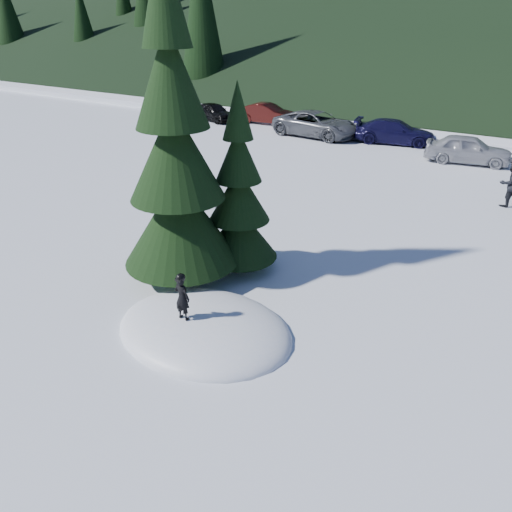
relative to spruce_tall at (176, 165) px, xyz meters
The scene contains 11 objects.
ground 4.37m from the spruce_tall, 39.29° to the right, with size 200.00×200.00×0.00m, color white.
snow_mound 4.37m from the spruce_tall, 39.29° to the right, with size 4.48×3.52×0.96m, color silver.
spruce_tall is the anchor object (origin of this frame).
spruce_short 2.11m from the spruce_tall, 54.46° to the left, with size 2.20×2.20×5.37m.
child_skier 3.71m from the spruce_tall, 48.79° to the right, with size 0.40×0.26×1.10m, color black.
adult_0 13.60m from the spruce_tall, 59.90° to the left, with size 0.90×0.70×1.86m, color black.
car_0 23.74m from the spruce_tall, 125.58° to the left, with size 1.47×3.65×1.24m, color black.
car_1 22.83m from the spruce_tall, 116.12° to the left, with size 1.43×4.10×1.35m, color black.
car_2 19.56m from the spruce_tall, 105.91° to the left, with size 2.51×5.45×1.51m, color #515359.
car_3 19.70m from the spruce_tall, 91.90° to the left, with size 1.90×4.66×1.35m, color black.
car_4 17.98m from the spruce_tall, 77.25° to the left, with size 1.68×4.17×1.42m, color #9C9EA5.
Camera 1 is at (6.53, -7.66, 6.86)m, focal length 35.00 mm.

